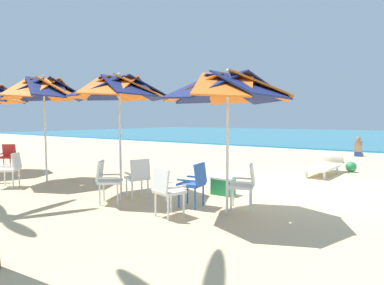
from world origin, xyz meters
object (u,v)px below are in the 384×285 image
plastic_chair_1 (166,189)px  beachgoer_seated (359,150)px  plastic_chair_3 (138,176)px  beach_umbrella_1 (119,89)px  cooler_box (223,186)px  plastic_chair_2 (245,183)px  beach_umbrella_2 (44,90)px  beach_umbrella_0 (228,89)px  plastic_chair_6 (8,155)px  beach_ball (351,167)px  plastic_chair_5 (11,168)px  sun_lounger_1 (325,165)px  plastic_chair_4 (107,179)px  plastic_chair_0 (194,182)px

plastic_chair_1 → beachgoer_seated: 12.39m
plastic_chair_3 → beach_umbrella_1: bearing=172.9°
plastic_chair_1 → cooler_box: 2.06m
plastic_chair_2 → plastic_chair_3: same height
beach_umbrella_2 → beach_umbrella_0: bearing=0.9°
plastic_chair_1 → beach_umbrella_2: beach_umbrella_2 is taller
plastic_chair_6 → beach_ball: bearing=32.6°
plastic_chair_5 → sun_lounger_1: plastic_chair_5 is taller
sun_lounger_1 → beach_ball: (0.60, 1.00, -0.11)m
plastic_chair_2 → beach_umbrella_2: beach_umbrella_2 is taller
plastic_chair_1 → plastic_chair_2: size_ratio=1.00×
beach_ball → beachgoer_seated: bearing=94.7°
beach_ball → plastic_chair_4: bearing=-116.2°
plastic_chair_3 → plastic_chair_4: size_ratio=1.00×
plastic_chair_6 → plastic_chair_1: bearing=-7.5°
beach_umbrella_1 → cooler_box: 3.18m
plastic_chair_6 → beach_ball: plastic_chair_6 is taller
plastic_chair_6 → beach_umbrella_0: bearing=-2.0°
plastic_chair_6 → beachgoer_seated: beachgoer_seated is taller
plastic_chair_4 → plastic_chair_5: 3.19m
sun_lounger_1 → cooler_box: size_ratio=4.38×
beachgoer_seated → plastic_chair_2: bearing=-92.9°
plastic_chair_2 → plastic_chair_5: same height
plastic_chair_6 → plastic_chair_0: bearing=-1.5°
plastic_chair_2 → plastic_chair_5: 5.88m
beach_umbrella_0 → beach_umbrella_1: 2.74m
plastic_chair_0 → beachgoer_seated: (1.43, 11.49, -0.20)m
plastic_chair_1 → beach_umbrella_1: (-1.93, 0.74, 1.88)m
plastic_chair_0 → cooler_box: plastic_chair_0 is taller
plastic_chair_2 → beach_umbrella_2: 6.02m
plastic_chair_3 → beachgoer_seated: bearing=76.6°
plastic_chair_3 → beach_ball: 7.23m
plastic_chair_3 → beach_ball: size_ratio=2.57×
plastic_chair_5 → plastic_chair_0: bearing=12.9°
plastic_chair_1 → cooler_box: bearing=90.3°
beach_umbrella_1 → plastic_chair_3: beach_umbrella_1 is taller
plastic_chair_3 → plastic_chair_2: bearing=14.4°
plastic_chair_1 → plastic_chair_3: (-1.32, 0.66, 0.00)m
plastic_chair_3 → beach_umbrella_2: bearing=-179.4°
sun_lounger_1 → beach_umbrella_1: bearing=-120.9°
beachgoer_seated → cooler_box: bearing=-98.2°
plastic_chair_1 → beach_umbrella_0: bearing=41.6°
plastic_chair_3 → sun_lounger_1: plastic_chair_3 is taller
beach_umbrella_2 → beach_umbrella_1: bearing=2.3°
plastic_chair_5 → sun_lounger_1: (6.06, 6.42, -0.22)m
plastic_chair_3 → plastic_chair_6: (-6.37, 0.35, 0.00)m
plastic_chair_1 → sun_lounger_1: 6.27m
plastic_chair_6 → cooler_box: plastic_chair_6 is taller
plastic_chair_0 → beach_umbrella_2: beach_umbrella_2 is taller
beach_umbrella_1 → beach_umbrella_2: size_ratio=0.95×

